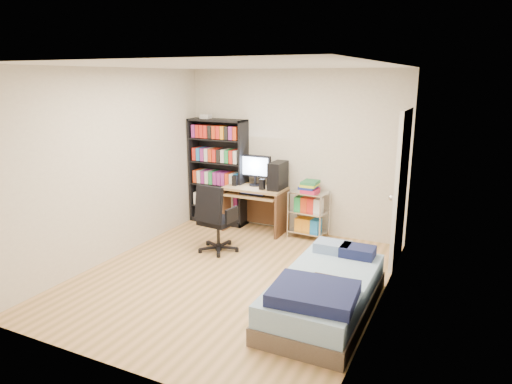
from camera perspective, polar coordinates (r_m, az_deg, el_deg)
The scene contains 7 objects.
room at distance 5.29m, azimuth -3.20°, elevation 1.85°, with size 3.58×4.08×2.58m.
media_shelf at distance 7.53m, azimuth -4.75°, elevation 2.71°, with size 0.97×0.32×1.79m.
computer_desk at distance 7.13m, azimuth 0.76°, elevation 0.11°, with size 0.95×0.55×1.19m.
office_chair at distance 6.39m, azimuth -4.97°, elevation -4.78°, with size 0.63×0.63×0.97m.
wire_cart at distance 6.89m, azimuth 6.63°, elevation -1.09°, with size 0.57×0.43×0.88m.
bed at distance 4.83m, azimuth 8.55°, elevation -12.42°, with size 0.90×1.80×0.51m.
door at distance 6.08m, azimuth 17.65°, elevation 0.40°, with size 0.12×0.80×2.00m.
Camera 1 is at (2.50, -4.52, 2.38)m, focal length 32.00 mm.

